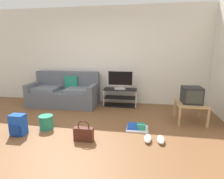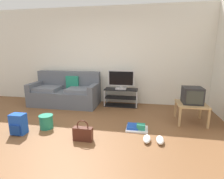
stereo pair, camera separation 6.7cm
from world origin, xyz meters
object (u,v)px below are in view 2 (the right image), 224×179
crt_tv (192,95)px  sneakers_pair (153,139)px  flat_tv (121,80)px  backpack (18,124)px  cleaning_bucket (46,121)px  tv_stand (121,97)px  couch (66,93)px  floor_tray (137,128)px  handbag (83,133)px  side_table (191,106)px

crt_tv → sneakers_pair: (-0.82, -1.02, -0.55)m
flat_tv → backpack: 2.65m
backpack → cleaning_bucket: size_ratio=1.41×
tv_stand → crt_tv: bearing=-28.1°
backpack → sneakers_pair: backpack is taller
couch → floor_tray: couch is taller
handbag → sneakers_pair: bearing=7.9°
couch → side_table: bearing=-13.1°
crt_tv → sneakers_pair: crt_tv is taller
crt_tv → backpack: crt_tv is taller
cleaning_bucket → floor_tray: 1.80m
couch → handbag: bearing=-58.3°
couch → tv_stand: size_ratio=2.07×
cleaning_bucket → couch: bearing=100.8°
flat_tv → floor_tray: size_ratio=1.68×
flat_tv → crt_tv: flat_tv is taller
tv_stand → side_table: size_ratio=1.51×
handbag → sneakers_pair: handbag is taller
tv_stand → handbag: 2.09m
crt_tv → floor_tray: bearing=-152.1°
side_table → backpack: side_table is taller
handbag → floor_tray: 1.08m
handbag → couch: bearing=121.7°
tv_stand → handbag: size_ratio=2.43×
floor_tray → flat_tv: bearing=109.4°
couch → floor_tray: size_ratio=4.46×
couch → sneakers_pair: couch is taller
tv_stand → backpack: 2.61m
couch → flat_tv: bearing=4.2°
side_table → handbag: 2.34m
tv_stand → sneakers_pair: tv_stand is taller
side_table → backpack: size_ratio=1.56×
flat_tv → crt_tv: size_ratio=1.81×
backpack → cleaning_bucket: bearing=37.4°
handbag → backpack: bearing=178.7°
cleaning_bucket → handbag: bearing=-21.1°
side_table → crt_tv: 0.23m
tv_stand → backpack: bearing=-129.1°
tv_stand → crt_tv: size_ratio=2.33×
backpack → sneakers_pair: size_ratio=1.09×
sneakers_pair → floor_tray: floor_tray is taller
couch → tv_stand: 1.58m
crt_tv → cleaning_bucket: crt_tv is taller
backpack → floor_tray: (2.15, 0.57, -0.15)m
flat_tv → cleaning_bucket: 2.20m
couch → backpack: couch is taller
side_table → floor_tray: (-1.12, -0.58, -0.33)m
flat_tv → backpack: bearing=-129.4°
couch → flat_tv: size_ratio=2.66×
crt_tv → sneakers_pair: bearing=-128.7°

